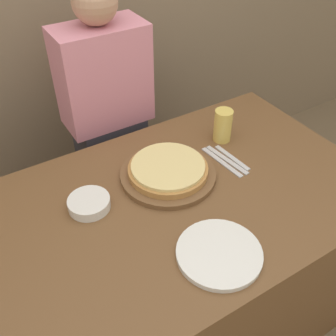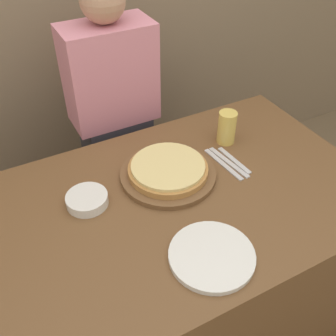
% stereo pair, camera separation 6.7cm
% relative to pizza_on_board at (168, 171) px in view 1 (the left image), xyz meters
% --- Properties ---
extents(ground_plane, '(12.00, 12.00, 0.00)m').
position_rel_pizza_on_board_xyz_m(ground_plane, '(-0.05, -0.11, -0.80)').
color(ground_plane, '#756047').
extents(dining_table, '(1.43, 0.86, 0.78)m').
position_rel_pizza_on_board_xyz_m(dining_table, '(-0.05, -0.11, -0.41)').
color(dining_table, brown).
rests_on(dining_table, ground_plane).
extents(pizza_on_board, '(0.35, 0.35, 0.06)m').
position_rel_pizza_on_board_xyz_m(pizza_on_board, '(0.00, 0.00, 0.00)').
color(pizza_on_board, brown).
rests_on(pizza_on_board, dining_table).
extents(beer_glass, '(0.07, 0.07, 0.13)m').
position_rel_pizza_on_board_xyz_m(beer_glass, '(0.31, 0.08, 0.05)').
color(beer_glass, '#E5C65B').
rests_on(beer_glass, dining_table).
extents(dinner_plate, '(0.25, 0.25, 0.02)m').
position_rel_pizza_on_board_xyz_m(dinner_plate, '(-0.06, -0.38, -0.02)').
color(dinner_plate, white).
rests_on(dinner_plate, dining_table).
extents(side_bowl, '(0.14, 0.14, 0.04)m').
position_rel_pizza_on_board_xyz_m(side_bowl, '(-0.30, 0.00, -0.01)').
color(side_bowl, white).
rests_on(side_bowl, dining_table).
extents(fork, '(0.04, 0.21, 0.00)m').
position_rel_pizza_on_board_xyz_m(fork, '(0.21, -0.04, -0.02)').
color(fork, silver).
rests_on(fork, dining_table).
extents(dinner_knife, '(0.04, 0.21, 0.00)m').
position_rel_pizza_on_board_xyz_m(dinner_knife, '(0.24, -0.04, -0.02)').
color(dinner_knife, silver).
rests_on(dinner_knife, dining_table).
extents(spoon, '(0.03, 0.18, 0.00)m').
position_rel_pizza_on_board_xyz_m(spoon, '(0.26, -0.04, -0.02)').
color(spoon, silver).
rests_on(spoon, dining_table).
extents(diner_person, '(0.37, 0.20, 1.35)m').
position_rel_pizza_on_board_xyz_m(diner_person, '(-0.01, 0.49, -0.14)').
color(diner_person, '#33333D').
rests_on(diner_person, ground_plane).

